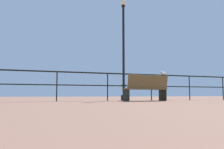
{
  "coord_description": "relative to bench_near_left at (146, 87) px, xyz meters",
  "views": [
    {
      "loc": [
        -3.93,
        1.12,
        0.24
      ],
      "look_at": [
        -0.98,
        9.24,
        1.0
      ],
      "focal_mm": 36.77,
      "sensor_mm": 36.0,
      "label": 1
    }
  ],
  "objects": [
    {
      "name": "pier_railing",
      "position": [
        -0.27,
        0.88,
        0.29
      ],
      "size": [
        21.76,
        0.05,
        1.11
      ],
      "color": "black",
      "rests_on": "ground_plane"
    },
    {
      "name": "bench_near_left",
      "position": [
        0.0,
        0.0,
        0.0
      ],
      "size": [
        1.74,
        0.81,
        0.97
      ],
      "color": "brown",
      "rests_on": "ground_plane"
    },
    {
      "name": "lamppost_center",
      "position": [
        -0.48,
        1.08,
        1.9
      ],
      "size": [
        0.27,
        0.27,
        4.44
      ],
      "color": "black",
      "rests_on": "ground_plane"
    },
    {
      "name": "seagull_on_rail",
      "position": [
        1.32,
        0.88,
        0.66
      ],
      "size": [
        0.36,
        0.18,
        0.17
      ],
      "color": "white",
      "rests_on": "pier_railing"
    }
  ]
}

